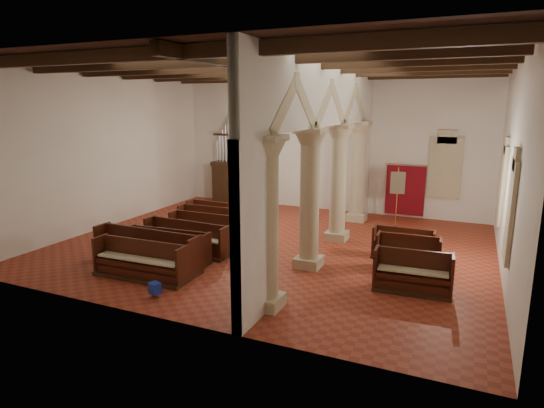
{
  "coord_description": "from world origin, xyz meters",
  "views": [
    {
      "loc": [
        5.98,
        -13.63,
        4.73
      ],
      "look_at": [
        -0.27,
        0.5,
        1.32
      ],
      "focal_mm": 30.0,
      "sensor_mm": 36.0,
      "label": 1
    }
  ],
  "objects_px": {
    "lectern": "(261,196)",
    "nave_pew_0": "(141,266)",
    "processional_banner": "(396,208)",
    "aisle_pew_0": "(412,278)",
    "pipe_organ": "(234,175)"
  },
  "relations": [
    {
      "from": "lectern",
      "to": "nave_pew_0",
      "type": "relative_size",
      "value": 0.42
    },
    {
      "from": "pipe_organ",
      "to": "lectern",
      "type": "height_order",
      "value": "pipe_organ"
    },
    {
      "from": "processional_banner",
      "to": "aisle_pew_0",
      "type": "bearing_deg",
      "value": -88.05
    },
    {
      "from": "nave_pew_0",
      "to": "pipe_organ",
      "type": "bearing_deg",
      "value": 101.97
    },
    {
      "from": "processional_banner",
      "to": "nave_pew_0",
      "type": "xyz_separation_m",
      "value": [
        -5.6,
        -8.18,
        -0.45
      ]
    },
    {
      "from": "pipe_organ",
      "to": "processional_banner",
      "type": "bearing_deg",
      "value": -11.13
    },
    {
      "from": "pipe_organ",
      "to": "processional_banner",
      "type": "xyz_separation_m",
      "value": [
        7.96,
        -1.57,
        -0.57
      ]
    },
    {
      "from": "lectern",
      "to": "processional_banner",
      "type": "distance_m",
      "value": 6.56
    },
    {
      "from": "pipe_organ",
      "to": "processional_banner",
      "type": "distance_m",
      "value": 8.13
    },
    {
      "from": "lectern",
      "to": "pipe_organ",
      "type": "bearing_deg",
      "value": -171.84
    },
    {
      "from": "processional_banner",
      "to": "lectern",
      "type": "bearing_deg",
      "value": 157.36
    },
    {
      "from": "nave_pew_0",
      "to": "aisle_pew_0",
      "type": "height_order",
      "value": "aisle_pew_0"
    },
    {
      "from": "processional_banner",
      "to": "nave_pew_0",
      "type": "height_order",
      "value": "processional_banner"
    },
    {
      "from": "nave_pew_0",
      "to": "processional_banner",
      "type": "bearing_deg",
      "value": 53.97
    },
    {
      "from": "lectern",
      "to": "processional_banner",
      "type": "relative_size",
      "value": 0.5
    }
  ]
}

